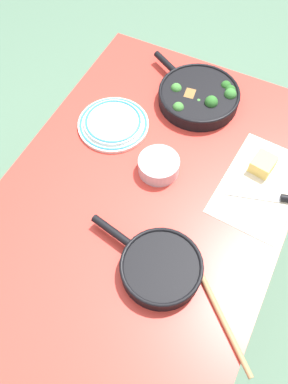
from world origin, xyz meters
name	(u,v)px	position (x,y,z in m)	size (l,w,h in m)	color
ground_plane	(144,279)	(0.00, 0.00, 0.00)	(14.00, 14.00, 0.00)	#51755B
dining_table_red	(144,208)	(0.00, 0.00, 0.67)	(1.32, 0.89, 0.75)	red
skillet_broccoli	(199,96)	(-0.45, 0.00, 0.78)	(0.29, 0.38, 0.08)	black
skillet_eggs	(160,267)	(0.21, 0.15, 0.78)	(0.23, 0.37, 0.05)	black
wooden_spoon	(209,290)	(0.20, 0.30, 0.76)	(0.29, 0.31, 0.02)	#A87A4C
parchment_sheet	(261,185)	(-0.20, 0.32, 0.75)	(0.38, 0.26, 0.00)	beige
grater_knife	(279,198)	(-0.17, 0.39, 0.76)	(0.10, 0.25, 0.02)	silver
cheese_block	(263,164)	(-0.26, 0.30, 0.78)	(0.09, 0.08, 0.05)	#E0C15B
dinner_plate_stack	(113,123)	(-0.21, -0.22, 0.76)	(0.25, 0.25, 0.03)	silver
prep_bowl_steel	(158,165)	(-0.11, 0.00, 0.78)	(0.13, 0.13, 0.05)	#B7B7BC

